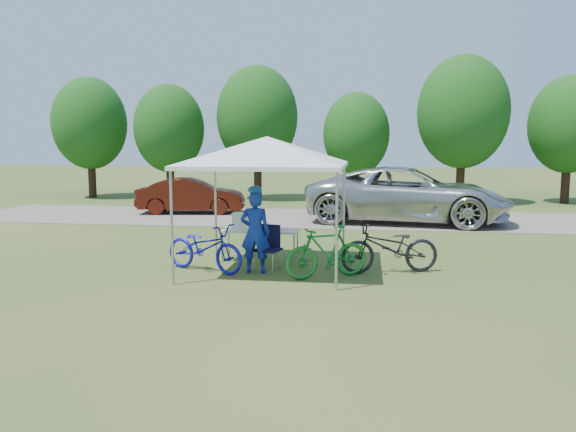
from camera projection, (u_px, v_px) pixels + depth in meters
name	position (u px, v px, depth m)	size (l,w,h in m)	color
ground	(268.00, 269.00, 11.62)	(100.00, 100.00, 0.00)	#2D5119
gravel_strip	(308.00, 218.00, 19.48)	(24.00, 5.00, 0.02)	gray
canopy	(267.00, 140.00, 11.28)	(4.53, 4.53, 3.00)	#A5A5AA
treeline	(316.00, 122.00, 25.00)	(24.89, 4.28, 6.30)	#382314
folding_table	(260.00, 231.00, 12.44)	(1.68, 0.70, 0.69)	white
folding_chair	(269.00, 244.00, 11.47)	(0.59, 0.61, 0.93)	black
cooler	(244.00, 221.00, 12.46)	(0.50, 0.34, 0.36)	white
ice_cream_cup	(278.00, 229.00, 12.32)	(0.08, 0.08, 0.06)	gold
cyclist	(255.00, 232.00, 11.22)	(0.60, 0.39, 1.64)	navy
bike_blue	(205.00, 247.00, 11.38)	(0.65, 1.88, 0.99)	#1413AD
bike_green	(327.00, 252.00, 10.81)	(0.48, 1.70, 1.02)	#1A7528
bike_dark	(390.00, 247.00, 11.22)	(0.70, 2.00, 1.05)	black
minivan	(407.00, 195.00, 18.29)	(3.00, 6.51, 1.81)	beige
sedan	(191.00, 196.00, 20.69)	(1.36, 3.89, 1.28)	#45130B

